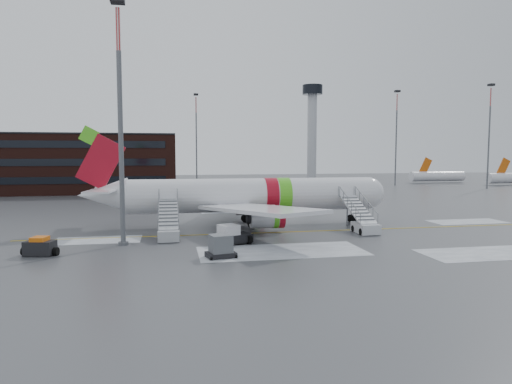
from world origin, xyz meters
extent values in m
plane|color=#494C4F|center=(0.00, 0.00, 0.00)|extent=(260.00, 260.00, 0.00)
cylinder|color=white|center=(-5.91, 4.13, 3.50)|extent=(28.00, 3.80, 3.80)
sphere|color=white|center=(8.09, 4.13, 3.50)|extent=(3.80, 3.80, 3.80)
cube|color=black|center=(9.13, 4.13, 4.00)|extent=(1.09, 1.60, 0.97)
cone|color=white|center=(-22.31, 4.13, 3.75)|extent=(5.20, 3.72, 3.72)
cube|color=#A90D1E|center=(-22.41, 4.13, 7.30)|extent=(5.27, 0.30, 6.09)
cube|color=#56D321|center=(-23.51, 4.13, 10.10)|extent=(2.16, 0.26, 2.16)
cube|color=white|center=(-22.11, 6.73, 4.40)|extent=(3.07, 4.85, 0.18)
cube|color=white|center=(-22.11, 1.53, 4.40)|extent=(3.07, 4.85, 0.18)
cube|color=white|center=(-6.91, 12.63, 2.90)|extent=(10.72, 15.97, 1.13)
cube|color=white|center=(-6.91, -4.37, 2.90)|extent=(10.72, 15.97, 1.13)
cylinder|color=white|center=(-5.41, 9.33, 1.55)|extent=(3.40, 2.10, 2.10)
cylinder|color=white|center=(-5.41, -1.07, 1.55)|extent=(3.40, 2.10, 2.10)
cylinder|color=#595B60|center=(6.09, 4.13, 0.90)|extent=(0.20, 0.20, 1.80)
cylinder|color=black|center=(6.09, 4.13, 0.45)|extent=(0.90, 0.56, 0.90)
cylinder|color=black|center=(-6.41, 6.53, 0.45)|extent=(0.90, 0.56, 0.90)
cylinder|color=black|center=(-6.41, 1.73, 0.45)|extent=(0.90, 0.56, 0.90)
cube|color=silver|center=(4.60, -3.17, 0.55)|extent=(2.00, 3.20, 1.00)
cube|color=silver|center=(4.60, -1.07, 2.23)|extent=(1.90, 5.87, 2.52)
cube|color=silver|center=(4.60, 2.23, 3.40)|extent=(1.90, 1.40, 0.15)
cylinder|color=#595B60|center=(4.60, 1.83, 1.70)|extent=(0.16, 0.16, 3.40)
cylinder|color=black|center=(3.70, -4.17, 0.35)|extent=(0.25, 0.70, 0.70)
cylinder|color=black|center=(5.50, -2.17, 0.35)|extent=(0.25, 0.70, 0.70)
cube|color=#A9ACB0|center=(-15.38, -3.17, 0.55)|extent=(2.00, 3.20, 1.00)
cube|color=#A9ACB0|center=(-15.38, -1.07, 2.23)|extent=(1.90, 5.87, 2.52)
cube|color=#A9ACB0|center=(-15.38, 2.23, 3.40)|extent=(1.90, 1.40, 0.15)
cylinder|color=#595B60|center=(-15.38, 1.83, 1.70)|extent=(0.16, 0.16, 3.40)
cylinder|color=black|center=(-16.28, -4.17, 0.35)|extent=(0.25, 0.70, 0.70)
cylinder|color=black|center=(-14.48, -2.17, 0.35)|extent=(0.25, 0.70, 0.70)
cube|color=black|center=(-9.52, -6.11, 0.51)|extent=(3.56, 2.81, 0.79)
cube|color=silver|center=(-10.03, -6.34, 1.29)|extent=(2.07, 2.07, 1.01)
cube|color=black|center=(-10.03, -6.34, 1.69)|extent=(1.82, 1.88, 0.17)
cylinder|color=black|center=(-10.23, -7.28, 0.39)|extent=(0.62, 0.86, 0.79)
cylinder|color=black|center=(-8.17, -6.38, 0.39)|extent=(0.62, 0.86, 0.79)
cylinder|color=black|center=(-10.86, -5.84, 0.39)|extent=(0.62, 0.86, 0.79)
cylinder|color=black|center=(-8.80, -4.94, 0.39)|extent=(0.62, 0.86, 0.79)
cube|color=black|center=(-11.30, -11.38, 0.25)|extent=(2.51, 2.04, 0.35)
cube|color=slate|center=(-11.30, -11.38, 1.06)|extent=(1.90, 1.82, 1.52)
cylinder|color=black|center=(-12.32, -12.09, 0.15)|extent=(0.24, 0.33, 0.30)
cylinder|color=black|center=(-10.29, -10.67, 0.15)|extent=(0.24, 0.33, 0.30)
cube|color=black|center=(-25.57, -7.94, 0.62)|extent=(2.51, 1.84, 1.13)
cube|color=#DC610C|center=(-25.57, -7.94, 1.30)|extent=(1.38, 1.47, 0.45)
cylinder|color=black|center=(-26.47, -7.94, 0.34)|extent=(1.26, 0.92, 0.68)
cylinder|color=black|center=(-24.66, -7.94, 0.34)|extent=(1.26, 0.92, 0.68)
cylinder|color=#595B60|center=(-19.38, -4.83, 8.55)|extent=(0.44, 0.44, 17.11)
cylinder|color=#CC7272|center=(-19.38, -4.83, 18.82)|extent=(0.40, 0.40, 3.85)
cube|color=black|center=(-19.38, -4.83, 21.38)|extent=(1.20, 1.20, 0.50)
cylinder|color=#595B60|center=(-19.38, -4.83, 0.15)|extent=(0.90, 0.90, 0.30)
cube|color=#3F1E16|center=(-45.00, 55.00, 6.00)|extent=(62.00, 16.00, 12.00)
cube|color=black|center=(-45.00, 55.00, 12.10)|extent=(62.00, 16.00, 0.40)
cube|color=black|center=(-45.00, 46.95, 3.00)|extent=(58.00, 0.12, 1.40)
cube|color=black|center=(-45.00, 46.95, 6.50)|extent=(58.00, 0.12, 1.40)
cube|color=black|center=(-45.00, 46.95, 10.00)|extent=(58.00, 0.12, 1.40)
cylinder|color=#B2B5BA|center=(30.00, 95.00, 14.00)|extent=(3.00, 3.00, 28.00)
cylinder|color=black|center=(30.00, 95.00, 28.50)|extent=(6.40, 6.40, 3.00)
cylinder|color=#595B60|center=(42.00, 62.00, 9.60)|extent=(0.36, 0.36, 19.20)
cylinder|color=#CC7272|center=(42.00, 62.00, 21.12)|extent=(0.32, 0.32, 4.32)
cube|color=black|center=(42.00, 62.00, 24.00)|extent=(1.20, 1.20, 0.50)
cylinder|color=#595B60|center=(-8.00, 78.00, 9.60)|extent=(0.36, 0.36, 19.20)
cylinder|color=#CC7272|center=(-8.00, 78.00, 21.12)|extent=(0.32, 0.32, 4.32)
cube|color=black|center=(-8.00, 78.00, 24.00)|extent=(1.20, 1.20, 0.50)
cylinder|color=#595B60|center=(58.00, 48.00, 9.60)|extent=(0.36, 0.36, 19.20)
cylinder|color=#CC7272|center=(58.00, 48.00, 21.12)|extent=(0.32, 0.32, 4.32)
cube|color=black|center=(58.00, 48.00, 24.00)|extent=(1.20, 1.20, 0.50)
camera|label=1|loc=(-15.16, -46.79, 8.21)|focal=32.00mm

